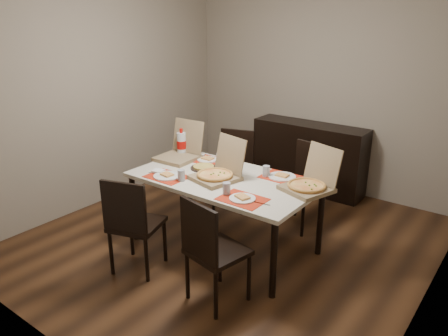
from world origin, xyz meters
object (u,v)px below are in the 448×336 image
at_px(chair_far_left, 234,165).
at_px(pizza_box_center, 218,173).
at_px(dip_bowl, 235,173).
at_px(chair_far_right, 305,181).
at_px(sideboard, 309,157).
at_px(chair_near_right, 211,248).
at_px(soda_bottle, 182,144).
at_px(dining_table, 224,184).
at_px(chair_near_left, 132,222).

distance_m(chair_far_left, pizza_box_center, 1.12).
xyz_separation_m(pizza_box_center, dip_bowl, (0.06, 0.21, -0.04)).
distance_m(chair_far_right, pizza_box_center, 1.13).
xyz_separation_m(sideboard, chair_near_right, (0.51, -2.72, 0.06)).
relative_size(dip_bowl, soda_bottle, 0.41).
bearing_deg(chair_far_right, soda_bottle, -151.31).
distance_m(pizza_box_center, dip_bowl, 0.22).
bearing_deg(pizza_box_center, soda_bottle, 156.10).
bearing_deg(chair_near_right, soda_bottle, 139.69).
distance_m(chair_near_right, pizza_box_center, 0.94).
relative_size(dining_table, chair_far_left, 1.94).
bearing_deg(chair_far_left, chair_near_left, -85.22).
height_order(dining_table, soda_bottle, soda_bottle).
xyz_separation_m(dining_table, chair_far_right, (0.41, 0.94, -0.17)).
bearing_deg(sideboard, dining_table, -89.10).
xyz_separation_m(chair_far_left, chair_far_right, (0.93, 0.04, 0.00)).
bearing_deg(dip_bowl, chair_far_right, 65.05).
height_order(chair_far_left, pizza_box_center, pizza_box_center).
xyz_separation_m(dining_table, chair_near_left, (-0.37, -0.87, -0.17)).
xyz_separation_m(chair_far_right, dip_bowl, (-0.37, -0.80, 0.25)).
bearing_deg(chair_near_left, chair_far_right, 66.67).
xyz_separation_m(chair_near_right, chair_far_left, (-1.00, 1.71, 0.00)).
xyz_separation_m(dining_table, dip_bowl, (0.04, 0.14, 0.08)).
relative_size(chair_far_left, pizza_box_center, 1.82).
xyz_separation_m(chair_near_left, pizza_box_center, (0.34, 0.80, 0.30)).
bearing_deg(pizza_box_center, chair_near_left, -113.32).
bearing_deg(sideboard, chair_far_right, -65.90).
bearing_deg(dip_bowl, sideboard, 92.13).
height_order(sideboard, chair_near_left, chair_near_left).
xyz_separation_m(sideboard, soda_bottle, (-0.77, -1.64, 0.43)).
height_order(sideboard, dining_table, sideboard).
relative_size(chair_near_right, chair_far_left, 1.00).
bearing_deg(chair_near_left, pizza_box_center, 66.68).
height_order(sideboard, dip_bowl, sideboard).
relative_size(chair_near_right, dip_bowl, 7.29).
bearing_deg(soda_bottle, dining_table, -19.07).
relative_size(chair_far_right, soda_bottle, 3.00).
distance_m(sideboard, chair_far_left, 1.13).
relative_size(sideboard, dining_table, 0.83).
relative_size(chair_near_left, chair_near_right, 1.00).
bearing_deg(dining_table, sideboard, 90.90).
relative_size(chair_near_right, pizza_box_center, 1.82).
bearing_deg(soda_bottle, chair_far_right, 28.69).
height_order(sideboard, soda_bottle, soda_bottle).
xyz_separation_m(chair_near_left, chair_far_right, (0.78, 1.80, 0.00)).
height_order(chair_far_right, soda_bottle, soda_bottle).
height_order(chair_near_left, chair_far_left, same).
relative_size(sideboard, pizza_box_center, 2.93).
relative_size(dining_table, chair_near_right, 1.94).
bearing_deg(chair_near_left, chair_far_left, 94.78).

